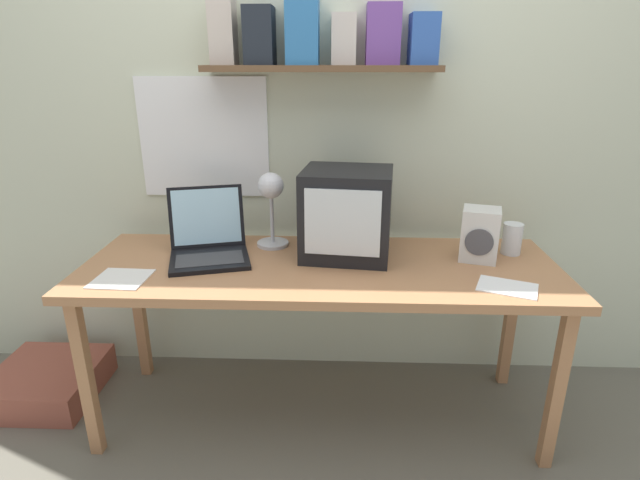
# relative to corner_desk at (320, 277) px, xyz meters

# --- Properties ---
(ground_plane) EXTENTS (12.00, 12.00, 0.00)m
(ground_plane) POSITION_rel_corner_desk_xyz_m (0.00, 0.00, -0.65)
(ground_plane) COLOR #686457
(back_wall) EXTENTS (5.60, 0.24, 2.60)m
(back_wall) POSITION_rel_corner_desk_xyz_m (-0.00, 0.43, 0.66)
(back_wall) COLOR beige
(back_wall) RESTS_ON ground_plane
(corner_desk) EXTENTS (1.86, 0.65, 0.70)m
(corner_desk) POSITION_rel_corner_desk_xyz_m (0.00, 0.00, 0.00)
(corner_desk) COLOR #B0784E
(corner_desk) RESTS_ON ground_plane
(crt_monitor) EXTENTS (0.38, 0.35, 0.35)m
(crt_monitor) POSITION_rel_corner_desk_xyz_m (0.10, 0.11, 0.23)
(crt_monitor) COLOR black
(crt_monitor) RESTS_ON corner_desk
(laptop) EXTENTS (0.38, 0.39, 0.26)m
(laptop) POSITION_rel_corner_desk_xyz_m (-0.46, 0.07, 0.12)
(laptop) COLOR black
(laptop) RESTS_ON corner_desk
(desk_lamp) EXTENTS (0.14, 0.18, 0.33)m
(desk_lamp) POSITION_rel_corner_desk_xyz_m (-0.21, 0.16, 0.28)
(desk_lamp) COLOR silver
(desk_lamp) RESTS_ON corner_desk
(juice_glass) EXTENTS (0.08, 0.08, 0.13)m
(juice_glass) POSITION_rel_corner_desk_xyz_m (0.78, 0.15, 0.12)
(juice_glass) COLOR white
(juice_glass) RESTS_ON corner_desk
(space_heater) EXTENTS (0.17, 0.16, 0.21)m
(space_heater) POSITION_rel_corner_desk_xyz_m (0.63, 0.08, 0.16)
(space_heater) COLOR silver
(space_heater) RESTS_ON corner_desk
(open_notebook) EXTENTS (0.20, 0.19, 0.00)m
(open_notebook) POSITION_rel_corner_desk_xyz_m (-0.72, -0.17, 0.06)
(open_notebook) COLOR white
(open_notebook) RESTS_ON corner_desk
(loose_paper_near_monitor) EXTENTS (0.24, 0.21, 0.00)m
(loose_paper_near_monitor) POSITION_rel_corner_desk_xyz_m (0.67, -0.19, 0.06)
(loose_paper_near_monitor) COLOR white
(loose_paper_near_monitor) RESTS_ON corner_desk
(floor_cushion) EXTENTS (0.45, 0.45, 0.14)m
(floor_cushion) POSITION_rel_corner_desk_xyz_m (-1.25, 0.07, -0.58)
(floor_cushion) COLOR #994F3E
(floor_cushion) RESTS_ON ground_plane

